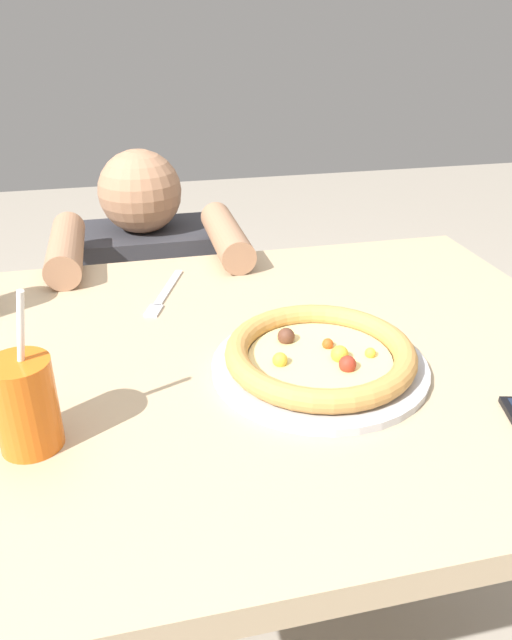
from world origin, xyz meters
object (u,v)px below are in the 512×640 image
pizza_near (320,357)px  drink_cup_colored (25,404)px  fork (164,294)px  diner_seated (153,340)px

pizza_near → drink_cup_colored: drink_cup_colored is taller
fork → pizza_near: bearing=-57.5°
pizza_near → drink_cup_colored: size_ratio=1.53×
drink_cup_colored → diner_seated: 0.92m
drink_cup_colored → fork: drink_cup_colored is taller
diner_seated → fork: bearing=-88.3°
fork → diner_seated: size_ratio=0.21×
fork → diner_seated: bearing=91.7°
drink_cup_colored → fork: (0.19, 0.39, -0.06)m
drink_cup_colored → diner_seated: size_ratio=0.22×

